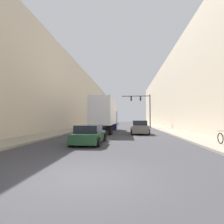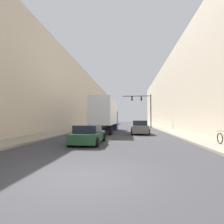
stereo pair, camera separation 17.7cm
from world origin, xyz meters
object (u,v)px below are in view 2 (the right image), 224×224
Objects in this scene: traffic_signal_gantry at (144,105)px; semi_truck at (106,115)px; sedan_car at (89,135)px; suv_car at (140,127)px.

semi_truck is at bearing -116.71° from traffic_signal_gantry.
semi_truck is 11.30m from sedan_car.
sedan_car is at bearing -115.41° from suv_car.
suv_car is at bearing -29.34° from semi_truck.
suv_car is at bearing 64.59° from sedan_car.
semi_truck reaches higher than suv_car.
sedan_car is 0.95× the size of suv_car.
traffic_signal_gantry is (1.82, 14.78, 3.86)m from suv_car.
traffic_signal_gantry is at bearing 75.78° from sedan_car.
traffic_signal_gantry is at bearing 82.99° from suv_car.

